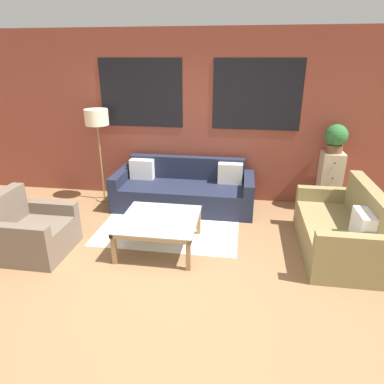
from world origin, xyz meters
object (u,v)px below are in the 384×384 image
coffee_table (159,223)px  drawer_cabinet (329,182)px  floor_lamp (97,122)px  potted_plant (336,138)px  armchair_corner (33,233)px  settee_vintage (340,231)px  couch_dark (184,191)px

coffee_table → drawer_cabinet: size_ratio=1.02×
floor_lamp → potted_plant: floor_lamp is taller
armchair_corner → drawer_cabinet: bearing=26.3°
settee_vintage → coffee_table: 2.30m
settee_vintage → floor_lamp: floor_lamp is taller
couch_dark → armchair_corner: bearing=-133.4°
drawer_cabinet → settee_vintage: bearing=-95.7°
couch_dark → drawer_cabinet: 2.37m
couch_dark → settee_vintage: bearing=-27.7°
floor_lamp → drawer_cabinet: size_ratio=1.63×
armchair_corner → drawer_cabinet: size_ratio=0.87×
drawer_cabinet → potted_plant: size_ratio=2.20×
armchair_corner → coffee_table: (1.56, 0.35, 0.09)m
settee_vintage → armchair_corner: settee_vintage is taller
couch_dark → floor_lamp: size_ratio=1.45×
couch_dark → armchair_corner: (-1.64, -1.74, 0.00)m
settee_vintage → armchair_corner: (-3.85, -0.58, -0.03)m
settee_vintage → potted_plant: 1.67m
coffee_table → floor_lamp: (-1.37, 1.46, 1.01)m
armchair_corner → coffee_table: armchair_corner is taller
armchair_corner → coffee_table: bearing=12.7°
couch_dark → potted_plant: (2.35, 0.24, 0.93)m
armchair_corner → coffee_table: 1.60m
coffee_table → drawer_cabinet: bearing=33.7°
drawer_cabinet → potted_plant: potted_plant is taller
drawer_cabinet → potted_plant: bearing=90.0°
settee_vintage → drawer_cabinet: (0.14, 1.40, 0.17)m
floor_lamp → potted_plant: bearing=2.4°
coffee_table → potted_plant: 3.04m
armchair_corner → potted_plant: potted_plant is taller
settee_vintage → armchair_corner: size_ratio=1.85×
settee_vintage → potted_plant: bearing=84.3°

